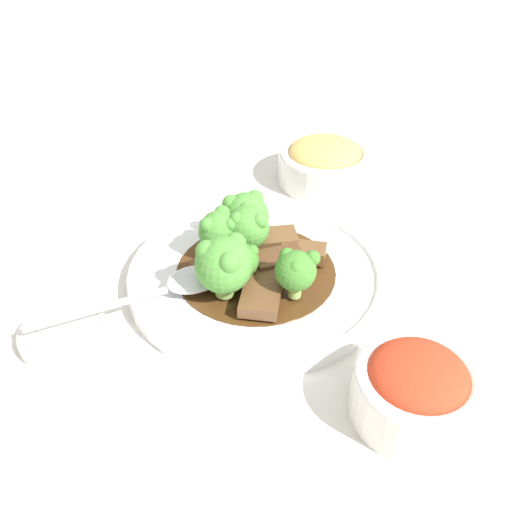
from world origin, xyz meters
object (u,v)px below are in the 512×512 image
object	(u,v)px
broccoli_floret_2	(247,227)
broccoli_floret_5	(220,231)
broccoli_floret_3	(299,268)
broccoli_floret_4	(224,264)
beef_strip_1	(273,240)
side_bowl_kimchi	(415,388)
main_plate	(256,275)
broccoli_floret_1	(246,215)
beef_strip_2	(263,290)
serving_spoon	(178,284)
beef_strip_4	(278,261)
broccoli_floret_0	(241,260)
beef_strip_3	(303,252)
beef_strip_0	(216,265)
side_bowl_appetizer	(324,162)
sauce_dish	(63,334)

from	to	relation	value
broccoli_floret_2	broccoli_floret_5	world-z (taller)	broccoli_floret_2
broccoli_floret_3	broccoli_floret_4	world-z (taller)	broccoli_floret_4
beef_strip_1	side_bowl_kimchi	bearing A→B (deg)	166.63
main_plate	beef_strip_1	size ratio (longest dim) A/B	4.49
broccoli_floret_1	beef_strip_2	bearing A→B (deg)	149.49
beef_strip_2	serving_spoon	xyz separation A→B (m)	(0.06, 0.06, 0.00)
beef_strip_4	serving_spoon	xyz separation A→B (m)	(0.04, 0.10, -0.00)
broccoli_floret_4	serving_spoon	bearing A→B (deg)	40.70
beef_strip_1	broccoli_floret_0	distance (m)	0.07
broccoli_floret_1	broccoli_floret_5	bearing A→B (deg)	96.92
beef_strip_1	serving_spoon	bearing A→B (deg)	86.69
beef_strip_1	beef_strip_3	distance (m)	0.04
main_plate	beef_strip_0	size ratio (longest dim) A/B	5.60
broccoli_floret_2	broccoli_floret_3	distance (m)	0.08
main_plate	broccoli_floret_4	distance (m)	0.07
beef_strip_0	broccoli_floret_1	size ratio (longest dim) A/B	0.89
beef_strip_2	beef_strip_3	bearing A→B (deg)	-76.54
beef_strip_4	side_bowl_appetizer	distance (m)	0.21
broccoli_floret_5	serving_spoon	distance (m)	0.07
main_plate	side_bowl_appetizer	world-z (taller)	side_bowl_appetizer
broccoli_floret_3	beef_strip_1	bearing A→B (deg)	-25.12
main_plate	broccoli_floret_3	size ratio (longest dim) A/B	5.25
broccoli_floret_1	side_bowl_kimchi	distance (m)	0.26
broccoli_floret_4	side_bowl_kimchi	size ratio (longest dim) A/B	0.63
broccoli_floret_3	broccoli_floret_0	bearing A→B (deg)	29.37
broccoli_floret_1	broccoli_floret_5	xyz separation A→B (m)	(-0.00, 0.04, -0.00)
beef_strip_2	beef_strip_3	xyz separation A→B (m)	(0.02, -0.07, 0.00)
beef_strip_1	broccoli_floret_5	size ratio (longest dim) A/B	1.17
beef_strip_0	beef_strip_3	distance (m)	0.09
beef_strip_0	broccoli_floret_4	size ratio (longest dim) A/B	0.75
broccoli_floret_0	side_bowl_appetizer	bearing A→B (deg)	-65.10
serving_spoon	broccoli_floret_0	bearing A→B (deg)	-118.09
broccoli_floret_4	side_bowl_appetizer	distance (m)	0.27
main_plate	broccoli_floret_3	bearing A→B (deg)	-175.24
beef_strip_1	serving_spoon	xyz separation A→B (m)	(0.01, 0.12, -0.00)
broccoli_floret_0	side_bowl_appetizer	size ratio (longest dim) A/B	0.36
sauce_dish	beef_strip_4	bearing A→B (deg)	-108.27
broccoli_floret_5	serving_spoon	xyz separation A→B (m)	(-0.02, 0.07, -0.02)
beef_strip_0	beef_strip_2	distance (m)	0.06
side_bowl_kimchi	beef_strip_2	bearing A→B (deg)	2.57
broccoli_floret_2	sauce_dish	distance (m)	0.20
beef_strip_1	broccoli_floret_0	xyz separation A→B (m)	(-0.02, 0.06, 0.02)
broccoli_floret_5	broccoli_floret_0	bearing A→B (deg)	165.91
broccoli_floret_0	broccoli_floret_4	size ratio (longest dim) A/B	0.67
broccoli_floret_2	serving_spoon	bearing A→B (deg)	91.85
broccoli_floret_1	broccoli_floret_2	bearing A→B (deg)	143.22
beef_strip_4	broccoli_floret_4	world-z (taller)	broccoli_floret_4
side_bowl_kimchi	side_bowl_appetizer	size ratio (longest dim) A/B	0.85
broccoli_floret_3	sauce_dish	distance (m)	0.22
main_plate	broccoli_floret_2	xyz separation A→B (m)	(0.03, -0.01, 0.04)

